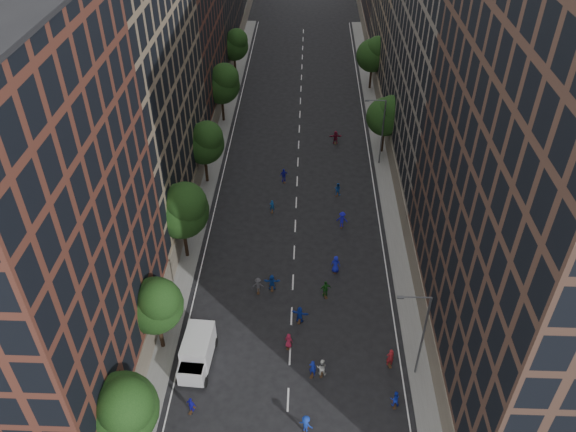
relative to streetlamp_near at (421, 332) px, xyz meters
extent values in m
plane|color=black|center=(-10.37, 28.00, -5.17)|extent=(240.00, 240.00, 0.00)
cube|color=slate|center=(-22.37, 35.50, -5.09)|extent=(4.00, 105.00, 0.15)
cube|color=slate|center=(1.63, 35.50, -5.09)|extent=(4.00, 105.00, 0.15)
cube|color=#532A1F|center=(-29.37, -1.00, 9.83)|extent=(14.00, 22.00, 30.00)
cube|color=#7E6B52|center=(-29.37, 23.00, 11.83)|extent=(14.00, 26.00, 34.00)
cube|color=#532A1F|center=(-29.37, 46.00, 8.83)|extent=(14.00, 20.00, 28.00)
cube|color=#493127|center=(8.63, 3.00, 12.83)|extent=(14.00, 30.00, 36.00)
cube|color=#696056|center=(8.63, 32.00, 11.33)|extent=(14.00, 28.00, 33.00)
sphere|color=#153311|center=(-21.57, -8.00, 0.41)|extent=(5.20, 5.20, 5.20)
sphere|color=#153311|center=(-20.92, -8.52, 1.71)|extent=(3.90, 3.90, 3.90)
cylinder|color=black|center=(-21.57, 2.00, -3.32)|extent=(0.36, 0.36, 3.70)
sphere|color=#153311|center=(-21.57, 2.00, 0.04)|extent=(4.80, 4.80, 4.80)
sphere|color=#153311|center=(-20.97, 1.52, 1.24)|extent=(3.60, 3.60, 3.60)
cylinder|color=black|center=(-21.57, 14.00, -3.06)|extent=(0.36, 0.36, 4.22)
sphere|color=#153311|center=(-21.57, 14.00, 0.78)|extent=(5.60, 5.60, 5.60)
sphere|color=#153311|center=(-20.87, 13.44, 2.18)|extent=(4.20, 4.20, 4.20)
cylinder|color=black|center=(-21.57, 28.00, -3.23)|extent=(0.36, 0.36, 3.87)
sphere|color=#153311|center=(-21.57, 28.00, 0.29)|extent=(5.00, 5.00, 5.00)
sphere|color=#153311|center=(-20.94, 27.50, 1.54)|extent=(3.75, 3.75, 3.75)
cylinder|color=black|center=(-21.57, 44.00, -3.14)|extent=(0.36, 0.36, 4.05)
sphere|color=#153311|center=(-21.57, 44.00, 0.54)|extent=(5.40, 5.40, 5.40)
sphere|color=#153311|center=(-20.89, 43.46, 1.89)|extent=(4.05, 4.05, 4.05)
cylinder|color=black|center=(-21.57, 60.00, -3.28)|extent=(0.36, 0.36, 3.78)
sphere|color=#153311|center=(-21.57, 60.00, 0.16)|extent=(4.80, 4.80, 4.80)
sphere|color=#153311|center=(-20.97, 59.52, 1.36)|extent=(3.60, 3.60, 3.60)
cylinder|color=black|center=(0.83, 36.00, -3.30)|extent=(0.36, 0.36, 3.74)
sphere|color=#153311|center=(0.83, 36.00, 0.10)|extent=(5.00, 5.00, 5.00)
sphere|color=#153311|center=(1.46, 35.50, 1.35)|extent=(3.75, 3.75, 3.75)
cylinder|color=black|center=(0.83, 56.00, -3.19)|extent=(0.36, 0.36, 3.96)
sphere|color=#153311|center=(0.83, 56.00, 0.41)|extent=(5.20, 5.20, 5.20)
sphere|color=#153311|center=(1.48, 55.48, 1.71)|extent=(3.90, 3.90, 3.90)
cylinder|color=#595B60|center=(0.23, 0.00, -0.67)|extent=(0.18, 0.18, 9.00)
cylinder|color=#595B60|center=(-0.97, 0.00, 3.83)|extent=(2.40, 0.12, 0.12)
cube|color=#595B60|center=(-2.07, 0.00, 3.78)|extent=(0.50, 0.22, 0.15)
cylinder|color=#595B60|center=(0.23, 33.00, -0.67)|extent=(0.18, 0.18, 9.00)
cylinder|color=#595B60|center=(-0.97, 33.00, 3.83)|extent=(2.40, 0.12, 0.12)
cube|color=#595B60|center=(-2.07, 33.00, 3.78)|extent=(0.50, 0.22, 0.15)
cube|color=silver|center=(-18.13, 0.86, -3.61)|extent=(2.50, 4.01, 2.37)
cube|color=silver|center=(-18.28, -1.50, -4.04)|extent=(2.25, 1.85, 1.51)
cube|color=black|center=(-18.28, -1.50, -3.34)|extent=(2.02, 1.52, 0.11)
cylinder|color=black|center=(-19.37, -1.75, -4.76)|extent=(0.32, 0.83, 0.82)
cylinder|color=black|center=(-17.22, -1.89, -4.76)|extent=(0.32, 0.83, 0.82)
cylinder|color=black|center=(-19.11, 2.43, -4.76)|extent=(0.32, 0.83, 0.82)
cylinder|color=black|center=(-16.96, 2.30, -4.76)|extent=(0.32, 0.83, 0.82)
imported|color=#13239E|center=(-8.41, -0.52, -4.31)|extent=(0.73, 0.60, 1.72)
imported|color=#162BB8|center=(-1.91, -3.18, -4.37)|extent=(0.78, 0.61, 1.59)
imported|color=#1433A6|center=(-8.91, -5.69, -4.32)|extent=(1.26, 1.03, 1.70)
imported|color=#1615AA|center=(-17.92, -4.28, -4.41)|extent=(0.96, 0.69, 1.51)
imported|color=#132FA2|center=(-9.60, 5.38, -4.31)|extent=(1.67, 0.87, 1.72)
imported|color=maroon|center=(-10.51, 2.39, -4.41)|extent=(0.84, 0.66, 1.52)
imported|color=maroon|center=(-1.87, 0.76, -4.23)|extent=(0.77, 0.59, 1.88)
imported|color=silver|center=(-7.66, -0.42, -4.30)|extent=(0.90, 0.73, 1.73)
imported|color=#3F3E43|center=(-13.71, 9.06, -4.33)|extent=(1.09, 0.64, 1.67)
imported|color=#1A571A|center=(-7.19, 8.68, -4.23)|extent=(1.18, 0.79, 1.87)
imported|color=#133C9C|center=(-12.39, 9.47, -4.30)|extent=(1.62, 0.56, 1.73)
imported|color=#161CB7|center=(-6.11, 12.19, -4.20)|extent=(1.02, 0.73, 1.94)
imported|color=#124792|center=(-13.12, 22.09, -4.40)|extent=(0.56, 0.37, 1.53)
imported|color=#124299|center=(-5.45, 25.72, -4.36)|extent=(0.94, 0.84, 1.61)
imported|color=#1716B6|center=(-5.17, 19.58, -4.21)|extent=(1.35, 0.92, 1.92)
imported|color=#1515AA|center=(-12.01, 28.31, -4.26)|extent=(1.15, 0.78, 1.82)
imported|color=maroon|center=(-5.32, 37.98, -4.23)|extent=(1.78, 0.70, 1.88)
camera|label=1|loc=(-9.40, -29.78, 34.13)|focal=35.00mm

